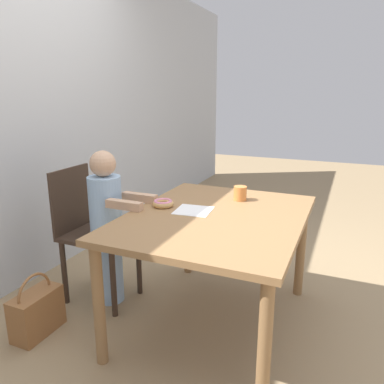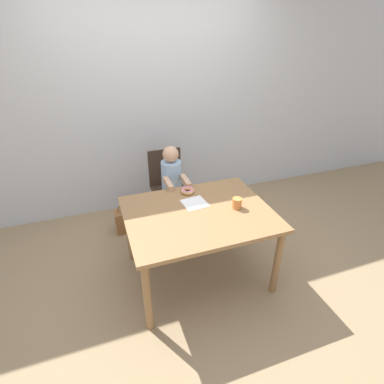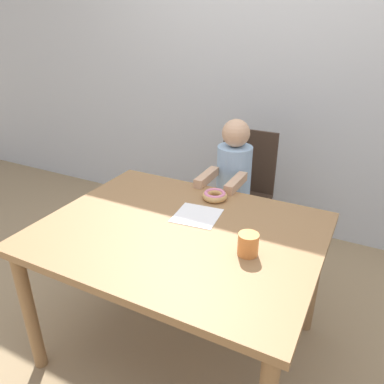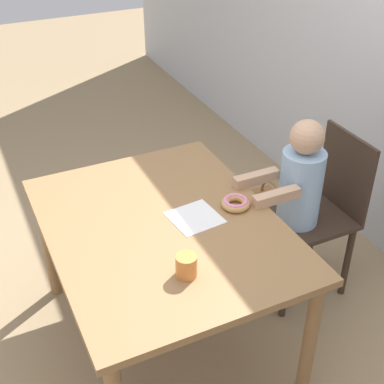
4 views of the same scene
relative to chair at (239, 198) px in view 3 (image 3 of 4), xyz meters
The scene contains 9 objects.
ground_plane 0.98m from the chair, 88.19° to the right, with size 12.00×12.00×0.00m, color #997F5B.
wall_back 0.99m from the chair, 87.42° to the left, with size 8.00×0.05×2.50m.
dining_table 0.88m from the chair, 88.19° to the right, with size 1.23×0.96×0.70m.
chair is the anchor object (origin of this frame).
child_figure 0.14m from the chair, 90.00° to the right, with size 0.23×0.43×1.03m.
donut 0.58m from the chair, 84.84° to the right, with size 0.13×0.13×0.04m.
napkin 0.76m from the chair, 86.43° to the right, with size 0.23×0.23×0.00m.
handbag 0.58m from the chair, behind, with size 0.30×0.15×0.38m.
cup 1.01m from the chair, 68.11° to the right, with size 0.08×0.08×0.09m.
Camera 3 is at (0.71, -1.25, 1.56)m, focal length 35.00 mm.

